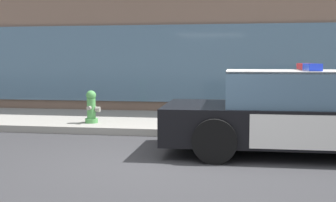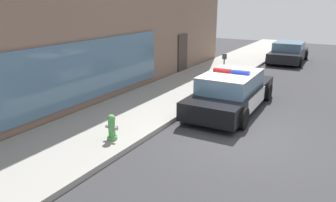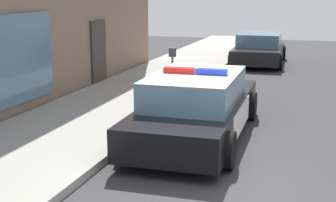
# 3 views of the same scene
# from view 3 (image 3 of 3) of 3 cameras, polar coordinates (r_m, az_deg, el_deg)

# --- Properties ---
(ground) EXTENTS (48.00, 48.00, 0.00)m
(ground) POSITION_cam_3_polar(r_m,az_deg,el_deg) (7.71, 5.74, -10.02)
(ground) COLOR #303033
(sidewalk) EXTENTS (48.00, 3.21, 0.15)m
(sidewalk) POSITION_cam_3_polar(r_m,az_deg,el_deg) (9.08, -17.61, -6.46)
(sidewalk) COLOR gray
(sidewalk) RESTS_ON ground
(police_cruiser) EXTENTS (5.16, 2.15, 1.49)m
(police_cruiser) POSITION_cam_3_polar(r_m,az_deg,el_deg) (9.90, 3.43, -0.60)
(police_cruiser) COLOR black
(police_cruiser) RESTS_ON ground
(car_down_street) EXTENTS (4.53, 2.19, 1.29)m
(car_down_street) POSITION_cam_3_polar(r_m,az_deg,el_deg) (20.48, 10.81, 6.13)
(car_down_street) COLOR black
(car_down_street) RESTS_ON ground
(parking_meter) EXTENTS (0.12, 0.18, 1.34)m
(parking_meter) POSITION_cam_3_polar(r_m,az_deg,el_deg) (13.13, 0.53, 4.57)
(parking_meter) COLOR slate
(parking_meter) RESTS_ON sidewalk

